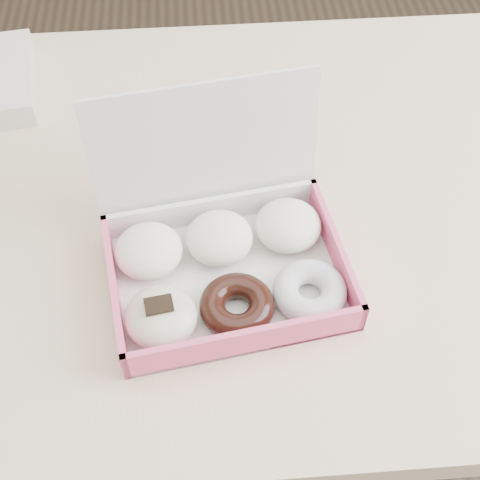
{
  "coord_description": "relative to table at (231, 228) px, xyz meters",
  "views": [
    {
      "loc": [
        -0.03,
        -0.63,
        1.44
      ],
      "look_at": [
        0.0,
        -0.12,
        0.8
      ],
      "focal_mm": 50.0,
      "sensor_mm": 36.0,
      "label": 1
    }
  ],
  "objects": [
    {
      "name": "table",
      "position": [
        0.0,
        0.0,
        0.0
      ],
      "size": [
        1.2,
        0.8,
        0.75
      ],
      "color": "tan",
      "rests_on": "ground"
    },
    {
      "name": "ground",
      "position": [
        0.0,
        0.0,
        -0.67
      ],
      "size": [
        4.0,
        4.0,
        0.0
      ],
      "primitive_type": "plane",
      "color": "black",
      "rests_on": "ground"
    },
    {
      "name": "donut_box",
      "position": [
        -0.02,
        -0.13,
        0.11
      ],
      "size": [
        0.32,
        0.28,
        0.21
      ],
      "rotation": [
        0.0,
        0.0,
        0.15
      ],
      "color": "silver",
      "rests_on": "table"
    }
  ]
}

